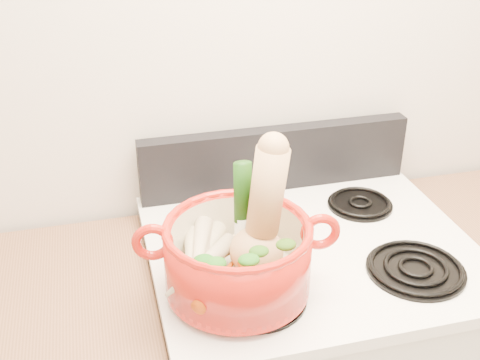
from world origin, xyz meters
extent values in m
cube|color=silver|center=(0.00, 1.75, 1.30)|extent=(3.50, 0.02, 2.60)
cube|color=white|center=(0.00, 1.40, 0.93)|extent=(0.78, 0.67, 0.03)
cube|color=black|center=(0.00, 1.70, 1.04)|extent=(0.76, 0.05, 0.18)
cylinder|color=black|center=(-0.19, 1.24, 0.96)|extent=(0.22, 0.22, 0.02)
cylinder|color=black|center=(0.19, 1.24, 0.96)|extent=(0.22, 0.22, 0.02)
cylinder|color=black|center=(-0.19, 1.54, 0.96)|extent=(0.17, 0.17, 0.02)
cylinder|color=black|center=(0.19, 1.54, 0.96)|extent=(0.17, 0.17, 0.02)
cylinder|color=#B0190F|center=(-0.22, 1.27, 1.04)|extent=(0.35, 0.35, 0.15)
torus|color=#B0190F|center=(-0.39, 1.29, 1.10)|extent=(0.09, 0.03, 0.09)
torus|color=#B0190F|center=(-0.05, 1.24, 1.10)|extent=(0.09, 0.03, 0.09)
cylinder|color=silver|center=(-0.20, 1.31, 1.12)|extent=(0.04, 0.05, 0.25)
ellipsoid|color=tan|center=(-0.18, 1.35, 1.02)|extent=(0.10, 0.09, 0.04)
cone|color=beige|center=(-0.29, 1.30, 1.02)|extent=(0.16, 0.22, 0.06)
cone|color=beige|center=(-0.31, 1.28, 1.03)|extent=(0.09, 0.22, 0.06)
cone|color=beige|center=(-0.27, 1.33, 1.03)|extent=(0.06, 0.20, 0.06)
cone|color=beige|center=(-0.30, 1.26, 1.04)|extent=(0.19, 0.15, 0.06)
cone|color=beige|center=(-0.28, 1.34, 1.04)|extent=(0.09, 0.19, 0.05)
cone|color=beige|center=(-0.30, 1.29, 1.05)|extent=(0.10, 0.22, 0.06)
cone|color=red|center=(-0.24, 1.23, 1.02)|extent=(0.07, 0.17, 0.05)
cone|color=red|center=(-0.28, 1.21, 1.02)|extent=(0.12, 0.14, 0.04)
cone|color=#BD5C09|center=(-0.19, 1.25, 1.03)|extent=(0.12, 0.16, 0.05)
cone|color=#BC5209|center=(-0.27, 1.22, 1.03)|extent=(0.07, 0.15, 0.04)
cone|color=#C84E0A|center=(-0.22, 1.25, 1.04)|extent=(0.06, 0.16, 0.04)
camera|label=1|loc=(-0.47, 0.27, 1.78)|focal=45.00mm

